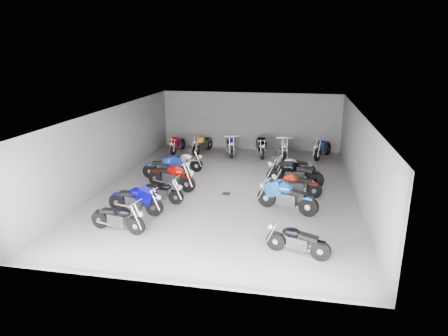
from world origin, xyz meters
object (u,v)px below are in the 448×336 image
at_px(motorcycle_right_e, 294,174).
at_px(motorcycle_back_b, 202,144).
at_px(motorcycle_back_d, 260,146).
at_px(motorcycle_back_f, 323,148).
at_px(drain_grate, 226,194).
at_px(motorcycle_right_f, 294,167).
at_px(motorcycle_left_f, 182,162).
at_px(motorcycle_left_d, 172,176).
at_px(motorcycle_left_c, 161,191).
at_px(motorcycle_right_a, 297,240).
at_px(motorcycle_right_c, 286,197).
at_px(motorcycle_left_b, 136,200).
at_px(motorcycle_back_a, 178,144).
at_px(motorcycle_left_e, 167,168).
at_px(motorcycle_back_c, 230,145).
at_px(motorcycle_back_e, 284,148).
at_px(motorcycle_left_a, 118,218).
at_px(motorcycle_right_d, 295,185).

bearing_deg(motorcycle_right_e, motorcycle_back_b, 53.83).
relative_size(motorcycle_back_d, motorcycle_back_f, 1.06).
relative_size(drain_grate, motorcycle_right_f, 0.17).
bearing_deg(motorcycle_left_f, motorcycle_left_d, -1.01).
relative_size(motorcycle_left_c, motorcycle_left_d, 0.84).
distance_m(motorcycle_right_a, motorcycle_right_c, 3.13).
relative_size(motorcycle_left_b, motorcycle_back_a, 1.08).
height_order(motorcycle_left_d, motorcycle_left_e, motorcycle_left_d).
distance_m(motorcycle_back_c, motorcycle_back_d, 1.63).
bearing_deg(motorcycle_right_e, motorcycle_back_e, 15.21).
distance_m(motorcycle_left_a, motorcycle_back_b, 10.12).
bearing_deg(motorcycle_left_b, motorcycle_left_e, -168.98).
height_order(motorcycle_back_a, motorcycle_back_b, motorcycle_back_b).
bearing_deg(motorcycle_right_a, motorcycle_back_b, 42.74).
height_order(motorcycle_left_c, motorcycle_left_e, motorcycle_left_e).
relative_size(motorcycle_left_a, motorcycle_right_e, 0.81).
xyz_separation_m(motorcycle_left_e, motorcycle_right_e, (5.51, -0.03, 0.06)).
height_order(motorcycle_left_d, motorcycle_back_f, motorcycle_left_d).
bearing_deg(motorcycle_back_f, motorcycle_left_c, 72.66).
bearing_deg(motorcycle_left_b, motorcycle_back_f, 151.01).
xyz_separation_m(drain_grate, motorcycle_back_c, (-0.88, 5.95, 0.52)).
distance_m(motorcycle_left_b, motorcycle_back_a, 8.50).
xyz_separation_m(motorcycle_left_d, motorcycle_back_a, (-1.54, 5.79, -0.08)).
height_order(motorcycle_right_e, motorcycle_back_f, motorcycle_right_e).
relative_size(drain_grate, motorcycle_left_c, 0.17).
relative_size(motorcycle_right_d, motorcycle_right_f, 1.05).
xyz_separation_m(motorcycle_left_e, motorcycle_back_e, (4.88, 4.45, 0.03)).
bearing_deg(drain_grate, motorcycle_back_e, 71.21).
height_order(motorcycle_right_e, motorcycle_back_a, motorcycle_right_e).
height_order(drain_grate, motorcycle_back_f, motorcycle_back_f).
relative_size(motorcycle_left_d, motorcycle_back_d, 1.00).
bearing_deg(motorcycle_back_d, motorcycle_left_c, 54.50).
relative_size(motorcycle_left_a, motorcycle_left_b, 0.92).
xyz_separation_m(motorcycle_left_b, motorcycle_back_f, (6.73, 8.70, 0.02)).
bearing_deg(motorcycle_left_f, motorcycle_back_e, 118.53).
distance_m(motorcycle_right_c, motorcycle_back_a, 9.57).
bearing_deg(motorcycle_right_c, motorcycle_back_d, 35.11).
relative_size(motorcycle_right_d, motorcycle_back_d, 0.90).
bearing_deg(motorcycle_left_c, motorcycle_left_e, -161.80).
bearing_deg(motorcycle_back_d, motorcycle_left_a, 57.23).
height_order(motorcycle_right_f, motorcycle_back_d, motorcycle_back_d).
xyz_separation_m(motorcycle_left_e, motorcycle_back_c, (2.02, 4.57, 0.01)).
xyz_separation_m(motorcycle_right_f, motorcycle_back_d, (-1.84, 3.26, 0.08)).
relative_size(motorcycle_back_b, motorcycle_back_e, 0.89).
relative_size(motorcycle_left_c, motorcycle_back_a, 0.95).
bearing_deg(motorcycle_back_a, motorcycle_left_e, 105.71).
relative_size(motorcycle_left_b, motorcycle_back_e, 0.91).
relative_size(motorcycle_right_e, motorcycle_back_e, 1.04).
distance_m(motorcycle_left_f, motorcycle_right_f, 5.14).
xyz_separation_m(motorcycle_left_b, motorcycle_back_e, (4.72, 8.33, 0.05)).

